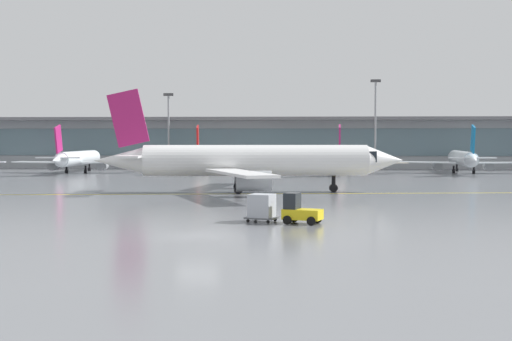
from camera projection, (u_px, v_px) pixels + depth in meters
ground_plane at (197, 236)px, 42.42m from camera, size 400.00×400.00×0.00m
taxiway_centreline_stripe at (255, 194)px, 73.77m from camera, size 109.36×12.54×0.01m
terminal_concourse at (268, 142)px, 135.68m from camera, size 167.63×11.00×9.60m
gate_airplane_1 at (78, 159)px, 116.61m from camera, size 21.92×23.49×7.81m
gate_airplane_2 at (201, 158)px, 120.02m from camera, size 21.84×23.58×7.81m
gate_airplane_3 at (339, 159)px, 114.65m from camera, size 21.90×23.56×7.81m
gate_airplane_4 at (463, 159)px, 115.85m from camera, size 21.88×23.57×7.81m
taxiing_regional_jet at (252, 161)px, 75.58m from camera, size 33.28×30.76×11.02m
baggage_tug at (299, 211)px, 48.44m from camera, size 2.91×2.27×2.10m
cargo_dolly_lead at (262, 207)px, 49.48m from camera, size 2.50×2.19×1.94m
apron_light_mast_1 at (169, 128)px, 129.40m from camera, size 1.80×0.36×13.89m
apron_light_mast_2 at (375, 121)px, 125.80m from camera, size 1.80×0.36×16.11m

